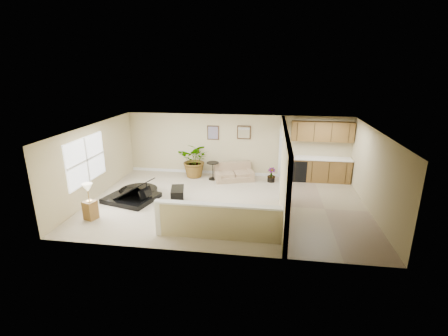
# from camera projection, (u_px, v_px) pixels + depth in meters

# --- Properties ---
(floor) EXTENTS (9.00, 9.00, 0.00)m
(floor) POSITION_uv_depth(u_px,v_px,m) (226.00, 203.00, 10.70)
(floor) COLOR #B1A78A
(floor) RESTS_ON ground
(back_wall) EXTENTS (9.00, 0.04, 2.50)m
(back_wall) POSITION_uv_depth(u_px,v_px,m) (236.00, 145.00, 13.15)
(back_wall) COLOR tan
(back_wall) RESTS_ON floor
(front_wall) EXTENTS (9.00, 0.04, 2.50)m
(front_wall) POSITION_uv_depth(u_px,v_px,m) (209.00, 206.00, 7.49)
(front_wall) COLOR tan
(front_wall) RESTS_ON floor
(left_wall) EXTENTS (0.04, 6.00, 2.50)m
(left_wall) POSITION_uv_depth(u_px,v_px,m) (94.00, 162.00, 10.93)
(left_wall) COLOR tan
(left_wall) RESTS_ON floor
(right_wall) EXTENTS (0.04, 6.00, 2.50)m
(right_wall) POSITION_uv_depth(u_px,v_px,m) (375.00, 174.00, 9.71)
(right_wall) COLOR tan
(right_wall) RESTS_ON floor
(ceiling) EXTENTS (9.00, 6.00, 0.04)m
(ceiling) POSITION_uv_depth(u_px,v_px,m) (226.00, 128.00, 9.94)
(ceiling) COLOR white
(ceiling) RESTS_ON back_wall
(kitchen_vinyl) EXTENTS (2.70, 6.00, 0.01)m
(kitchen_vinyl) POSITION_uv_depth(u_px,v_px,m) (325.00, 209.00, 10.27)
(kitchen_vinyl) COLOR gray
(kitchen_vinyl) RESTS_ON floor
(interior_partition) EXTENTS (0.18, 5.99, 2.50)m
(interior_partition) POSITION_uv_depth(u_px,v_px,m) (283.00, 168.00, 10.32)
(interior_partition) COLOR tan
(interior_partition) RESTS_ON floor
(pony_half_wall) EXTENTS (3.42, 0.22, 1.00)m
(pony_half_wall) POSITION_uv_depth(u_px,v_px,m) (217.00, 221.00, 8.36)
(pony_half_wall) COLOR tan
(pony_half_wall) RESTS_ON floor
(left_window) EXTENTS (0.05, 2.15, 1.45)m
(left_window) POSITION_uv_depth(u_px,v_px,m) (86.00, 160.00, 10.40)
(left_window) COLOR white
(left_window) RESTS_ON left_wall
(wall_art_left) EXTENTS (0.48, 0.04, 0.58)m
(wall_art_left) POSITION_uv_depth(u_px,v_px,m) (213.00, 133.00, 13.10)
(wall_art_left) COLOR #3A2615
(wall_art_left) RESTS_ON back_wall
(wall_mirror) EXTENTS (0.55, 0.04, 0.55)m
(wall_mirror) POSITION_uv_depth(u_px,v_px,m) (244.00, 132.00, 12.92)
(wall_mirror) COLOR #3A2615
(wall_mirror) RESTS_ON back_wall
(kitchen_cabinets) EXTENTS (2.36, 0.65, 2.33)m
(kitchen_cabinets) POSITION_uv_depth(u_px,v_px,m) (317.00, 159.00, 12.58)
(kitchen_cabinets) COLOR brown
(kitchen_cabinets) RESTS_ON floor
(piano) EXTENTS (2.10, 2.10, 1.48)m
(piano) POSITION_uv_depth(u_px,v_px,m) (131.00, 181.00, 10.91)
(piano) COLOR black
(piano) RESTS_ON floor
(piano_bench) EXTENTS (0.58, 0.88, 0.54)m
(piano_bench) POSITION_uv_depth(u_px,v_px,m) (178.00, 196.00, 10.59)
(piano_bench) COLOR black
(piano_bench) RESTS_ON floor
(loveseat) EXTENTS (1.74, 1.27, 0.86)m
(loveseat) POSITION_uv_depth(u_px,v_px,m) (234.00, 172.00, 12.85)
(loveseat) COLOR tan
(loveseat) RESTS_ON floor
(accent_table) EXTENTS (0.48, 0.48, 0.70)m
(accent_table) POSITION_uv_depth(u_px,v_px,m) (213.00, 169.00, 12.84)
(accent_table) COLOR black
(accent_table) RESTS_ON floor
(palm_plant) EXTENTS (1.40, 1.25, 1.43)m
(palm_plant) POSITION_uv_depth(u_px,v_px,m) (195.00, 160.00, 13.07)
(palm_plant) COLOR black
(palm_plant) RESTS_ON floor
(small_plant) EXTENTS (0.36, 0.36, 0.57)m
(small_plant) POSITION_uv_depth(u_px,v_px,m) (271.00, 176.00, 12.62)
(small_plant) COLOR black
(small_plant) RESTS_ON floor
(lamp_stand) EXTENTS (0.42, 0.42, 1.11)m
(lamp_stand) POSITION_uv_depth(u_px,v_px,m) (90.00, 204.00, 9.49)
(lamp_stand) COLOR brown
(lamp_stand) RESTS_ON floor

